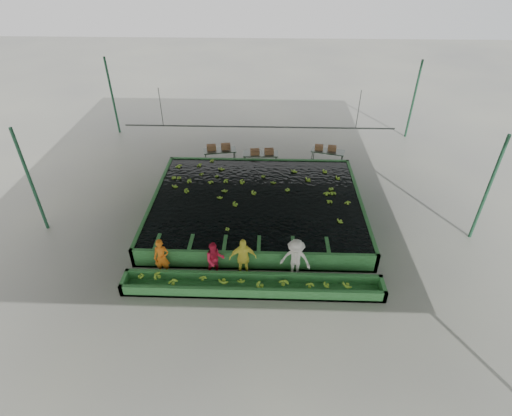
{
  "coord_description": "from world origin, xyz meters",
  "views": [
    {
      "loc": [
        0.5,
        -14.38,
        11.41
      ],
      "look_at": [
        0.0,
        0.5,
        1.0
      ],
      "focal_mm": 28.0,
      "sensor_mm": 36.0,
      "label": 1
    }
  ],
  "objects_px": {
    "worker_c": "(243,258)",
    "box_stack_right": "(325,150)",
    "sorting_trough": "(252,285)",
    "packing_table_right": "(327,157)",
    "worker_a": "(162,258)",
    "packing_table_left": "(220,157)",
    "packing_table_mid": "(260,160)",
    "box_stack_mid": "(262,154)",
    "worker_d": "(295,259)",
    "box_stack_left": "(219,149)",
    "worker_b": "(215,260)",
    "flotation_tank": "(257,205)"
  },
  "relations": [
    {
      "from": "sorting_trough",
      "to": "worker_d",
      "type": "distance_m",
      "value": 1.95
    },
    {
      "from": "worker_a",
      "to": "packing_table_mid",
      "type": "xyz_separation_m",
      "value": [
        3.67,
        8.9,
        -0.38
      ]
    },
    {
      "from": "box_stack_right",
      "to": "packing_table_mid",
      "type": "bearing_deg",
      "value": -170.06
    },
    {
      "from": "box_stack_mid",
      "to": "box_stack_right",
      "type": "bearing_deg",
      "value": 10.96
    },
    {
      "from": "worker_b",
      "to": "box_stack_right",
      "type": "relative_size",
      "value": 1.29
    },
    {
      "from": "worker_b",
      "to": "sorting_trough",
      "type": "bearing_deg",
      "value": -43.28
    },
    {
      "from": "worker_d",
      "to": "box_stack_right",
      "type": "relative_size",
      "value": 1.49
    },
    {
      "from": "sorting_trough",
      "to": "worker_a",
      "type": "xyz_separation_m",
      "value": [
        -3.6,
        0.8,
        0.59
      ]
    },
    {
      "from": "packing_table_left",
      "to": "flotation_tank",
      "type": "bearing_deg",
      "value": -65.31
    },
    {
      "from": "sorting_trough",
      "to": "worker_b",
      "type": "height_order",
      "value": "worker_b"
    },
    {
      "from": "packing_table_left",
      "to": "packing_table_mid",
      "type": "height_order",
      "value": "packing_table_mid"
    },
    {
      "from": "worker_b",
      "to": "packing_table_mid",
      "type": "relative_size",
      "value": 0.8
    },
    {
      "from": "worker_d",
      "to": "packing_table_right",
      "type": "relative_size",
      "value": 0.97
    },
    {
      "from": "packing_table_left",
      "to": "box_stack_left",
      "type": "xyz_separation_m",
      "value": [
        -0.07,
        0.09,
        0.43
      ]
    },
    {
      "from": "flotation_tank",
      "to": "worker_d",
      "type": "relative_size",
      "value": 5.45
    },
    {
      "from": "worker_d",
      "to": "box_stack_left",
      "type": "height_order",
      "value": "worker_d"
    },
    {
      "from": "flotation_tank",
      "to": "worker_d",
      "type": "bearing_deg",
      "value": -69.09
    },
    {
      "from": "packing_table_right",
      "to": "box_stack_right",
      "type": "height_order",
      "value": "box_stack_right"
    },
    {
      "from": "packing_table_right",
      "to": "box_stack_right",
      "type": "relative_size",
      "value": 1.54
    },
    {
      "from": "packing_table_right",
      "to": "sorting_trough",
      "type": "bearing_deg",
      "value": -111.24
    },
    {
      "from": "worker_d",
      "to": "sorting_trough",
      "type": "bearing_deg",
      "value": -141.68
    },
    {
      "from": "worker_d",
      "to": "box_stack_left",
      "type": "bearing_deg",
      "value": 125.5
    },
    {
      "from": "packing_table_left",
      "to": "box_stack_right",
      "type": "distance_m",
      "value": 6.18
    },
    {
      "from": "flotation_tank",
      "to": "worker_d",
      "type": "distance_m",
      "value": 4.63
    },
    {
      "from": "worker_c",
      "to": "box_stack_left",
      "type": "height_order",
      "value": "worker_c"
    },
    {
      "from": "packing_table_left",
      "to": "packing_table_right",
      "type": "distance_m",
      "value": 6.31
    },
    {
      "from": "worker_c",
      "to": "box_stack_left",
      "type": "bearing_deg",
      "value": 93.5
    },
    {
      "from": "box_stack_left",
      "to": "sorting_trough",
      "type": "bearing_deg",
      "value": -76.84
    },
    {
      "from": "sorting_trough",
      "to": "packing_table_right",
      "type": "xyz_separation_m",
      "value": [
        3.99,
        10.27,
        0.18
      ]
    },
    {
      "from": "worker_d",
      "to": "box_stack_left",
      "type": "distance_m",
      "value": 10.27
    },
    {
      "from": "sorting_trough",
      "to": "packing_table_mid",
      "type": "bearing_deg",
      "value": 89.58
    },
    {
      "from": "packing_table_right",
      "to": "box_stack_mid",
      "type": "bearing_deg",
      "value": -170.88
    },
    {
      "from": "packing_table_left",
      "to": "box_stack_left",
      "type": "distance_m",
      "value": 0.44
    },
    {
      "from": "sorting_trough",
      "to": "packing_table_right",
      "type": "height_order",
      "value": "packing_table_right"
    },
    {
      "from": "worker_c",
      "to": "box_stack_right",
      "type": "distance_m",
      "value": 10.46
    },
    {
      "from": "box_stack_left",
      "to": "packing_table_left",
      "type": "bearing_deg",
      "value": -51.87
    },
    {
      "from": "worker_b",
      "to": "packing_table_right",
      "type": "xyz_separation_m",
      "value": [
        5.49,
        9.47,
        -0.36
      ]
    },
    {
      "from": "worker_a",
      "to": "worker_b",
      "type": "xyz_separation_m",
      "value": [
        2.09,
        0.0,
        -0.04
      ]
    },
    {
      "from": "sorting_trough",
      "to": "worker_a",
      "type": "relative_size",
      "value": 5.97
    },
    {
      "from": "worker_b",
      "to": "box_stack_mid",
      "type": "relative_size",
      "value": 1.21
    },
    {
      "from": "packing_table_mid",
      "to": "packing_table_left",
      "type": "bearing_deg",
      "value": 169.4
    },
    {
      "from": "worker_a",
      "to": "packing_table_left",
      "type": "relative_size",
      "value": 0.89
    },
    {
      "from": "worker_c",
      "to": "packing_table_left",
      "type": "distance_m",
      "value": 9.56
    },
    {
      "from": "worker_c",
      "to": "box_stack_right",
      "type": "height_order",
      "value": "worker_c"
    },
    {
      "from": "worker_a",
      "to": "worker_d",
      "type": "height_order",
      "value": "worker_d"
    },
    {
      "from": "worker_a",
      "to": "box_stack_right",
      "type": "xyz_separation_m",
      "value": [
        7.44,
        9.56,
        0.03
      ]
    },
    {
      "from": "flotation_tank",
      "to": "box_stack_mid",
      "type": "height_order",
      "value": "box_stack_mid"
    },
    {
      "from": "sorting_trough",
      "to": "worker_c",
      "type": "distance_m",
      "value": 1.12
    },
    {
      "from": "sorting_trough",
      "to": "packing_table_right",
      "type": "distance_m",
      "value": 11.02
    },
    {
      "from": "flotation_tank",
      "to": "worker_c",
      "type": "height_order",
      "value": "worker_c"
    }
  ]
}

